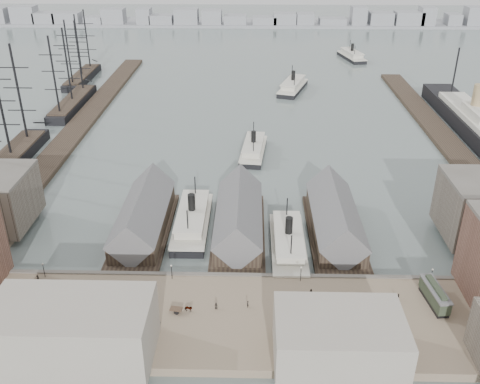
{
  "coord_description": "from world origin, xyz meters",
  "views": [
    {
      "loc": [
        3.43,
        -108.4,
        77.33
      ],
      "look_at": [
        0.0,
        30.0,
        6.0
      ],
      "focal_mm": 40.0,
      "sensor_mm": 36.0,
      "label": 1
    }
  ],
  "objects_px": {
    "ferry_docked_west": "(192,219)",
    "horse_cart_right": "(292,329)",
    "tram": "(435,296)",
    "horse_cart_left": "(36,298)",
    "ocean_steamer": "(473,122)",
    "horse_cart_center": "(184,309)"
  },
  "relations": [
    {
      "from": "ferry_docked_west",
      "to": "horse_cart_right",
      "type": "xyz_separation_m",
      "value": [
        24.9,
        -44.1,
        0.22
      ]
    },
    {
      "from": "ferry_docked_west",
      "to": "horse_cart_left",
      "type": "bearing_deg",
      "value": -130.93
    },
    {
      "from": "horse_cart_left",
      "to": "horse_cart_center",
      "type": "distance_m",
      "value": 33.13
    },
    {
      "from": "tram",
      "to": "horse_cart_right",
      "type": "height_order",
      "value": "tram"
    },
    {
      "from": "ocean_steamer",
      "to": "horse_cart_center",
      "type": "xyz_separation_m",
      "value": [
        -102.71,
        -115.9,
        -1.37
      ]
    },
    {
      "from": "ferry_docked_west",
      "to": "tram",
      "type": "bearing_deg",
      "value": -31.06
    },
    {
      "from": "tram",
      "to": "horse_cart_right",
      "type": "distance_m",
      "value": 33.19
    },
    {
      "from": "ferry_docked_west",
      "to": "ocean_steamer",
      "type": "height_order",
      "value": "ocean_steamer"
    },
    {
      "from": "horse_cart_left",
      "to": "tram",
      "type": "bearing_deg",
      "value": -62.85
    },
    {
      "from": "ferry_docked_west",
      "to": "ocean_steamer",
      "type": "distance_m",
      "value": 130.53
    },
    {
      "from": "tram",
      "to": "horse_cart_left",
      "type": "bearing_deg",
      "value": 173.98
    },
    {
      "from": "horse_cart_left",
      "to": "horse_cart_right",
      "type": "relative_size",
      "value": 1.01
    },
    {
      "from": "ferry_docked_west",
      "to": "ocean_steamer",
      "type": "bearing_deg",
      "value": 36.44
    },
    {
      "from": "horse_cart_center",
      "to": "horse_cart_right",
      "type": "height_order",
      "value": "horse_cart_right"
    },
    {
      "from": "ferry_docked_west",
      "to": "tram",
      "type": "height_order",
      "value": "ferry_docked_west"
    },
    {
      "from": "ferry_docked_west",
      "to": "horse_cart_center",
      "type": "distance_m",
      "value": 38.44
    },
    {
      "from": "ocean_steamer",
      "to": "ferry_docked_west",
      "type": "bearing_deg",
      "value": -143.56
    },
    {
      "from": "tram",
      "to": "horse_cart_left",
      "type": "relative_size",
      "value": 2.39
    },
    {
      "from": "horse_cart_left",
      "to": "ocean_steamer",
      "type": "bearing_deg",
      "value": -23.99
    },
    {
      "from": "tram",
      "to": "horse_cart_center",
      "type": "bearing_deg",
      "value": 177.65
    },
    {
      "from": "ocean_steamer",
      "to": "horse_cart_center",
      "type": "distance_m",
      "value": 154.87
    },
    {
      "from": "tram",
      "to": "horse_cart_right",
      "type": "relative_size",
      "value": 2.4
    }
  ]
}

